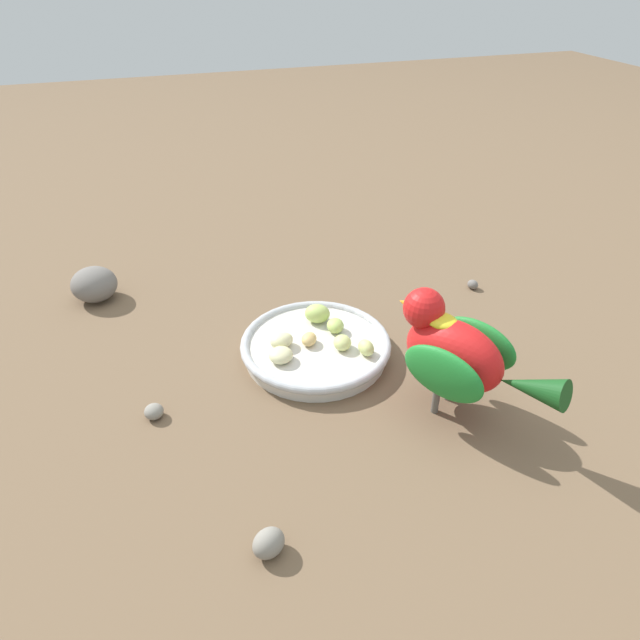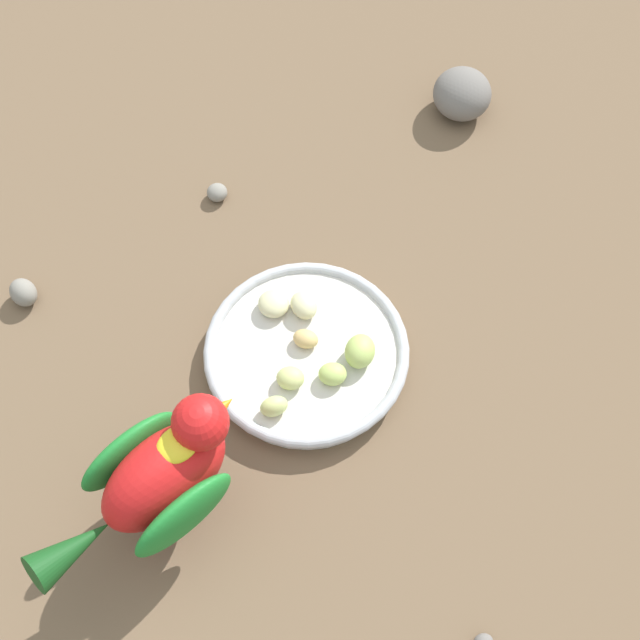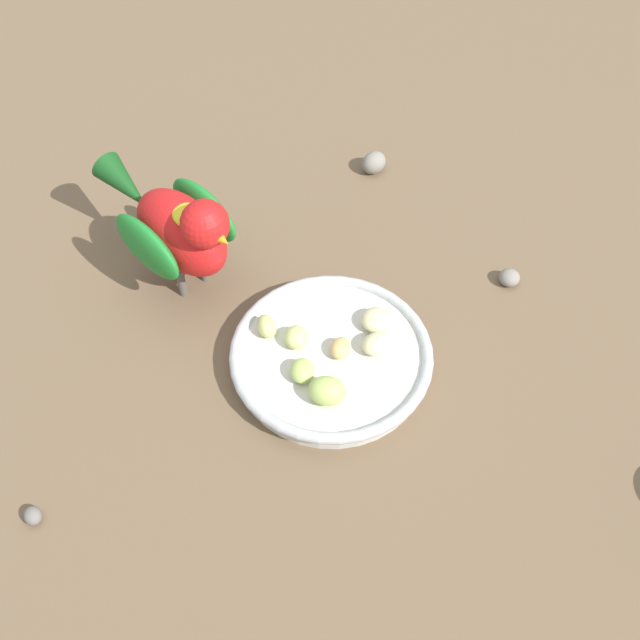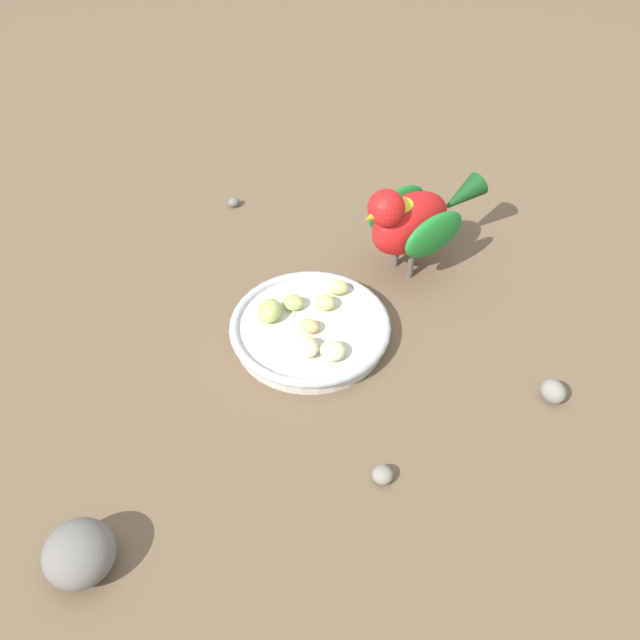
{
  "view_description": "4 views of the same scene",
  "coord_description": "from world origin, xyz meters",
  "px_view_note": "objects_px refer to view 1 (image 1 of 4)",
  "views": [
    {
      "loc": [
        0.54,
        -0.16,
        0.46
      ],
      "look_at": [
        -0.04,
        0.03,
        0.04
      ],
      "focal_mm": 31.47,
      "sensor_mm": 36.0,
      "label": 1
    },
    {
      "loc": [
        0.04,
        0.38,
        0.76
      ],
      "look_at": [
        -0.04,
        0.01,
        0.05
      ],
      "focal_mm": 48.12,
      "sensor_mm": 36.0,
      "label": 2
    },
    {
      "loc": [
        -0.44,
        0.14,
        0.63
      ],
      "look_at": [
        0.01,
        0.02,
        0.04
      ],
      "focal_mm": 43.1,
      "sensor_mm": 36.0,
      "label": 3
    },
    {
      "loc": [
        -0.08,
        -0.59,
        0.63
      ],
      "look_at": [
        -0.01,
        0.01,
        0.04
      ],
      "focal_mm": 39.61,
      "sensor_mm": 36.0,
      "label": 4
    }
  ],
  "objects_px": {
    "apple_piece_3": "(317,314)",
    "pebble_2": "(154,412)",
    "apple_piece_6": "(281,355)",
    "apple_piece_1": "(309,339)",
    "apple_piece_0": "(366,348)",
    "pebble_0": "(269,543)",
    "rock_large": "(94,284)",
    "apple_piece_5": "(282,341)",
    "parrot": "(457,353)",
    "feeding_bowl": "(316,347)",
    "apple_piece_4": "(342,342)",
    "pebble_1": "(473,284)",
    "apple_piece_2": "(335,326)"
  },
  "relations": [
    {
      "from": "apple_piece_2",
      "to": "apple_piece_5",
      "type": "bearing_deg",
      "value": -81.81
    },
    {
      "from": "apple_piece_2",
      "to": "apple_piece_4",
      "type": "bearing_deg",
      "value": -6.32
    },
    {
      "from": "apple_piece_3",
      "to": "pebble_2",
      "type": "bearing_deg",
      "value": -66.25
    },
    {
      "from": "apple_piece_1",
      "to": "pebble_0",
      "type": "xyz_separation_m",
      "value": [
        0.27,
        -0.12,
        -0.01
      ]
    },
    {
      "from": "rock_large",
      "to": "pebble_0",
      "type": "xyz_separation_m",
      "value": [
        0.5,
        0.15,
        -0.01
      ]
    },
    {
      "from": "apple_piece_5",
      "to": "feeding_bowl",
      "type": "bearing_deg",
      "value": 81.27
    },
    {
      "from": "feeding_bowl",
      "to": "pebble_2",
      "type": "bearing_deg",
      "value": -75.87
    },
    {
      "from": "apple_piece_1",
      "to": "pebble_0",
      "type": "relative_size",
      "value": 0.79
    },
    {
      "from": "apple_piece_6",
      "to": "pebble_2",
      "type": "xyz_separation_m",
      "value": [
        0.03,
        -0.16,
        -0.02
      ]
    },
    {
      "from": "pebble_2",
      "to": "apple_piece_5",
      "type": "bearing_deg",
      "value": 109.66
    },
    {
      "from": "pebble_2",
      "to": "apple_piece_1",
      "type": "bearing_deg",
      "value": 105.0
    },
    {
      "from": "apple_piece_1",
      "to": "apple_piece_4",
      "type": "relative_size",
      "value": 0.94
    },
    {
      "from": "apple_piece_4",
      "to": "apple_piece_3",
      "type": "bearing_deg",
      "value": -170.4
    },
    {
      "from": "feeding_bowl",
      "to": "apple_piece_6",
      "type": "xyz_separation_m",
      "value": [
        0.02,
        -0.05,
        0.01
      ]
    },
    {
      "from": "apple_piece_2",
      "to": "apple_piece_6",
      "type": "xyz_separation_m",
      "value": [
        0.04,
        -0.09,
        -0.0
      ]
    },
    {
      "from": "apple_piece_5",
      "to": "apple_piece_3",
      "type": "bearing_deg",
      "value": 123.66
    },
    {
      "from": "feeding_bowl",
      "to": "apple_piece_3",
      "type": "xyz_separation_m",
      "value": [
        -0.05,
        0.02,
        0.02
      ]
    },
    {
      "from": "parrot",
      "to": "pebble_0",
      "type": "relative_size",
      "value": 6.08
    },
    {
      "from": "apple_piece_1",
      "to": "apple_piece_3",
      "type": "height_order",
      "value": "apple_piece_3"
    },
    {
      "from": "apple_piece_0",
      "to": "apple_piece_6",
      "type": "distance_m",
      "value": 0.11
    },
    {
      "from": "rock_large",
      "to": "pebble_2",
      "type": "relative_size",
      "value": 3.06
    },
    {
      "from": "apple_piece_5",
      "to": "apple_piece_6",
      "type": "bearing_deg",
      "value": -16.56
    },
    {
      "from": "rock_large",
      "to": "pebble_1",
      "type": "xyz_separation_m",
      "value": [
        0.15,
        0.57,
        -0.02
      ]
    },
    {
      "from": "apple_piece_1",
      "to": "pebble_1",
      "type": "distance_m",
      "value": 0.31
    },
    {
      "from": "pebble_0",
      "to": "apple_piece_6",
      "type": "bearing_deg",
      "value": 162.61
    },
    {
      "from": "feeding_bowl",
      "to": "rock_large",
      "type": "height_order",
      "value": "rock_large"
    },
    {
      "from": "feeding_bowl",
      "to": "apple_piece_2",
      "type": "xyz_separation_m",
      "value": [
        -0.02,
        0.03,
        0.02
      ]
    },
    {
      "from": "rock_large",
      "to": "pebble_2",
      "type": "height_order",
      "value": "rock_large"
    },
    {
      "from": "pebble_0",
      "to": "apple_piece_5",
      "type": "bearing_deg",
      "value": 162.7
    },
    {
      "from": "feeding_bowl",
      "to": "apple_piece_4",
      "type": "bearing_deg",
      "value": 55.21
    },
    {
      "from": "feeding_bowl",
      "to": "apple_piece_0",
      "type": "bearing_deg",
      "value": 52.3
    },
    {
      "from": "apple_piece_4",
      "to": "rock_large",
      "type": "distance_m",
      "value": 0.4
    },
    {
      "from": "apple_piece_6",
      "to": "apple_piece_5",
      "type": "bearing_deg",
      "value": 163.44
    },
    {
      "from": "feeding_bowl",
      "to": "pebble_2",
      "type": "distance_m",
      "value": 0.22
    },
    {
      "from": "parrot",
      "to": "feeding_bowl",
      "type": "bearing_deg",
      "value": 8.77
    },
    {
      "from": "apple_piece_6",
      "to": "pebble_2",
      "type": "height_order",
      "value": "apple_piece_6"
    },
    {
      "from": "feeding_bowl",
      "to": "apple_piece_4",
      "type": "relative_size",
      "value": 7.58
    },
    {
      "from": "feeding_bowl",
      "to": "pebble_2",
      "type": "relative_size",
      "value": 8.95
    },
    {
      "from": "apple_piece_5",
      "to": "parrot",
      "type": "xyz_separation_m",
      "value": [
        0.15,
        0.16,
        0.05
      ]
    },
    {
      "from": "apple_piece_6",
      "to": "apple_piece_1",
      "type": "bearing_deg",
      "value": 117.8
    },
    {
      "from": "feeding_bowl",
      "to": "rock_large",
      "type": "bearing_deg",
      "value": -130.84
    },
    {
      "from": "apple_piece_0",
      "to": "pebble_0",
      "type": "bearing_deg",
      "value": -39.41
    },
    {
      "from": "apple_piece_0",
      "to": "apple_piece_4",
      "type": "height_order",
      "value": "apple_piece_0"
    },
    {
      "from": "apple_piece_4",
      "to": "pebble_1",
      "type": "relative_size",
      "value": 1.49
    },
    {
      "from": "apple_piece_1",
      "to": "pebble_2",
      "type": "height_order",
      "value": "apple_piece_1"
    },
    {
      "from": "apple_piece_3",
      "to": "pebble_2",
      "type": "distance_m",
      "value": 0.25
    },
    {
      "from": "pebble_1",
      "to": "apple_piece_0",
      "type": "bearing_deg",
      "value": -61.16
    },
    {
      "from": "apple_piece_0",
      "to": "pebble_1",
      "type": "bearing_deg",
      "value": 118.84
    },
    {
      "from": "apple_piece_2",
      "to": "apple_piece_6",
      "type": "bearing_deg",
      "value": -65.13
    },
    {
      "from": "apple_piece_0",
      "to": "rock_large",
      "type": "relative_size",
      "value": 0.39
    }
  ]
}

